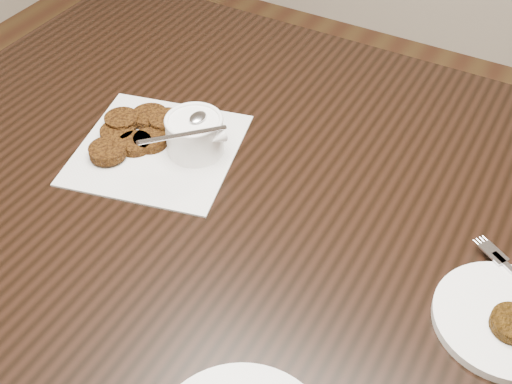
% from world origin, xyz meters
% --- Properties ---
extents(table, '(1.51, 0.97, 0.75)m').
position_xyz_m(table, '(0.03, 0.16, 0.38)').
color(table, black).
rests_on(table, floor).
extents(napkin, '(0.32, 0.32, 0.00)m').
position_xyz_m(napkin, '(-0.24, 0.14, 0.75)').
color(napkin, silver).
rests_on(napkin, table).
extents(sauce_ramekin, '(0.15, 0.15, 0.13)m').
position_xyz_m(sauce_ramekin, '(-0.18, 0.17, 0.82)').
color(sauce_ramekin, white).
rests_on(sauce_ramekin, napkin).
extents(patty_cluster, '(0.24, 0.24, 0.02)m').
position_xyz_m(patty_cluster, '(-0.30, 0.15, 0.76)').
color(patty_cluster, '#56300B').
rests_on(patty_cluster, napkin).
extents(plate_with_patty, '(0.26, 0.26, 0.03)m').
position_xyz_m(plate_with_patty, '(0.37, 0.08, 0.76)').
color(plate_with_patty, white).
rests_on(plate_with_patty, table).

